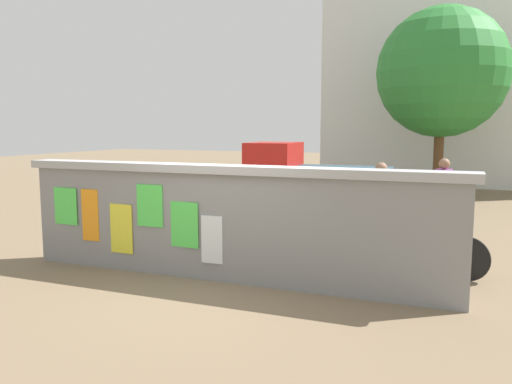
{
  "coord_description": "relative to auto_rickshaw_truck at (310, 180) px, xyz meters",
  "views": [
    {
      "loc": [
        3.12,
        -6.61,
        2.23
      ],
      "look_at": [
        -0.57,
        2.65,
        0.97
      ],
      "focal_mm": 35.69,
      "sensor_mm": 36.0,
      "label": 1
    }
  ],
  "objects": [
    {
      "name": "motorcycle",
      "position": [
        -0.71,
        -4.66,
        -0.44
      ],
      "size": [
        1.9,
        0.56,
        0.87
      ],
      "color": "black",
      "rests_on": "ground"
    },
    {
      "name": "tree_roadside",
      "position": [
        2.9,
        4.8,
        3.05
      ],
      "size": [
        4.08,
        4.08,
        6.0
      ],
      "color": "brown",
      "rests_on": "ground"
    },
    {
      "name": "bicycle_near",
      "position": [
        3.17,
        -4.59,
        -0.54
      ],
      "size": [
        1.68,
        0.52,
        0.95
      ],
      "color": "black",
      "rests_on": "ground"
    },
    {
      "name": "poster_wall",
      "position": [
        0.37,
        -5.96,
        -0.03
      ],
      "size": [
        6.85,
        0.42,
        1.7
      ],
      "color": "gray",
      "rests_on": "ground"
    },
    {
      "name": "ground",
      "position": [
        0.38,
        2.04,
        -0.9
      ],
      "size": [
        60.0,
        60.0,
        0.0
      ],
      "primitive_type": "plane",
      "color": "#7A664C"
    },
    {
      "name": "auto_rickshaw_truck",
      "position": [
        0.0,
        0.0,
        0.0
      ],
      "size": [
        3.62,
        1.55,
        1.85
      ],
      "color": "black",
      "rests_on": "ground"
    },
    {
      "name": "building_background",
      "position": [
        3.65,
        10.5,
        3.43
      ],
      "size": [
        11.02,
        6.2,
        8.63
      ],
      "color": "white",
      "rests_on": "ground"
    },
    {
      "name": "person_walking",
      "position": [
        3.25,
        -1.69,
        0.09
      ],
      "size": [
        0.4,
        0.4,
        1.62
      ],
      "color": "#D83F72",
      "rests_on": "ground"
    },
    {
      "name": "person_bystander",
      "position": [
        2.23,
        -3.33,
        0.09
      ],
      "size": [
        0.47,
        0.47,
        1.62
      ],
      "color": "yellow",
      "rests_on": "ground"
    }
  ]
}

